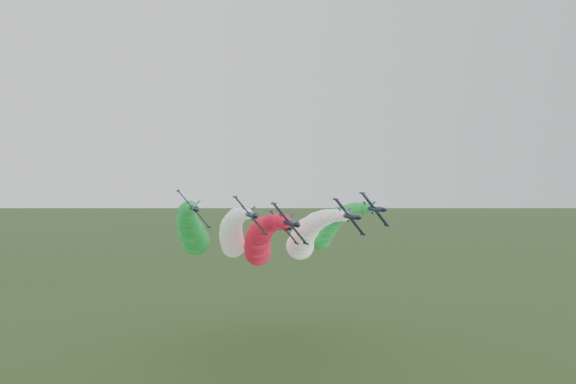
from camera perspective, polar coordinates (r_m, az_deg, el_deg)
name	(u,v)px	position (r m, az deg, el deg)	size (l,w,h in m)	color
jet_lead	(260,241)	(135.70, -2.91, -5.03)	(13.55, 63.25, 18.91)	black
jet_inner_left	(232,235)	(145.18, -5.67, -4.33)	(13.45, 63.15, 18.81)	black
jet_inner_right	(305,236)	(149.54, 1.77, -4.49)	(14.10, 63.80, 19.46)	black
jet_outer_left	(192,231)	(149.87, -9.76, -3.89)	(14.12, 63.82, 19.48)	black
jet_outer_right	(327,228)	(158.35, 4.02, -3.71)	(13.42, 63.13, 18.78)	black
jet_trail	(259,243)	(158.51, -2.99, -5.15)	(13.99, 63.69, 19.35)	black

